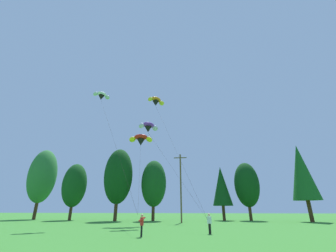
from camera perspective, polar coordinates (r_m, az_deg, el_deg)
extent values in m
cylinder|color=#472D19|center=(56.74, -31.58, -18.34)|extent=(0.66, 0.66, 3.73)
ellipsoid|color=#2D7033|center=(57.16, -30.21, -11.26)|extent=(5.82, 5.82, 11.68)
cylinder|color=#472D19|center=(49.63, -24.37, -20.11)|extent=(0.57, 0.57, 2.75)
ellipsoid|color=#144719|center=(49.84, -23.44, -14.09)|extent=(4.76, 4.76, 8.60)
cylinder|color=#472D19|center=(43.60, -13.67, -21.01)|extent=(0.63, 0.63, 3.34)
ellipsoid|color=#0F3D14|center=(44.01, -12.95, -12.66)|extent=(5.39, 5.39, 10.45)
cylinder|color=#472D19|center=(43.29, -3.96, -21.87)|extent=(0.58, 0.58, 2.79)
ellipsoid|color=#144719|center=(43.54, -3.78, -14.79)|extent=(4.81, 4.81, 8.75)
cylinder|color=#472D19|center=(45.68, 14.51, -21.37)|extent=(0.56, 0.56, 2.63)
cone|color=#0F3D14|center=(45.88, 13.92, -15.06)|extent=(3.83, 3.83, 7.49)
cylinder|color=#472D19|center=(47.08, 20.90, -20.61)|extent=(0.57, 0.57, 2.74)
ellipsoid|color=#0F3D14|center=(47.30, 20.06, -14.27)|extent=(4.75, 4.75, 8.58)
cylinder|color=#472D19|center=(46.29, 33.41, -18.22)|extent=(0.64, 0.64, 3.47)
cone|color=#19561E|center=(46.72, 31.77, -10.17)|extent=(4.53, 4.53, 9.87)
cylinder|color=brown|center=(37.56, 3.41, -15.72)|extent=(0.26, 0.26, 11.05)
cube|color=brown|center=(38.33, 3.25, -8.37)|extent=(2.20, 0.14, 0.14)
cylinder|color=black|center=(19.05, -6.98, -25.88)|extent=(0.17, 0.17, 0.84)
cylinder|color=black|center=(19.25, -7.06, -25.83)|extent=(0.17, 0.17, 0.84)
cube|color=red|center=(19.10, -6.92, -23.70)|extent=(0.36, 0.44, 0.60)
sphere|color=tan|center=(19.09, -6.86, -22.38)|extent=(0.22, 0.22, 0.22)
cylinder|color=red|center=(18.86, -6.80, -23.26)|extent=(0.52, 0.26, 0.35)
cylinder|color=red|center=(19.33, -6.99, -23.19)|extent=(0.52, 0.26, 0.35)
cylinder|color=black|center=(21.42, 11.13, -25.11)|extent=(0.17, 0.17, 0.84)
cylinder|color=black|center=(21.59, 10.83, -25.10)|extent=(0.17, 0.17, 0.84)
cube|color=white|center=(21.46, 10.84, -23.19)|extent=(0.38, 0.45, 0.60)
sphere|color=tan|center=(21.45, 10.75, -22.02)|extent=(0.22, 0.22, 0.22)
cylinder|color=white|center=(21.26, 11.18, -23.12)|extent=(0.22, 0.16, 0.57)
cylinder|color=white|center=(21.67, 10.49, -23.12)|extent=(0.22, 0.16, 0.57)
ellipsoid|color=red|center=(35.31, -7.16, -2.95)|extent=(2.32, 1.85, 1.01)
ellipsoid|color=yellow|center=(35.06, -4.99, -3.56)|extent=(1.42, 1.49, 1.22)
ellipsoid|color=yellow|center=(35.38, -9.36, -3.52)|extent=(1.19, 1.47, 1.22)
cone|color=black|center=(35.21, -7.19, -4.32)|extent=(1.35, 1.35, 1.04)
cylinder|color=black|center=(26.78, -7.48, -11.13)|extent=(3.58, 14.29, 9.97)
ellipsoid|color=purple|center=(33.06, -5.17, 0.27)|extent=(2.13, 1.97, 1.02)
ellipsoid|color=silver|center=(33.39, -3.40, -0.59)|extent=(1.26, 1.24, 1.15)
ellipsoid|color=silver|center=(32.54, -7.02, 0.09)|extent=(1.19, 1.29, 1.15)
cone|color=black|center=(32.90, -5.28, -0.93)|extent=(1.43, 1.43, 0.88)
cylinder|color=black|center=(26.39, 0.56, -10.18)|extent=(7.63, 8.93, 11.71)
ellipsoid|color=white|center=(36.29, -17.09, 8.06)|extent=(1.80, 1.78, 0.82)
ellipsoid|color=silver|center=(36.44, -15.70, 7.28)|extent=(1.09, 1.09, 0.94)
ellipsoid|color=silver|center=(35.91, -18.59, 8.07)|extent=(1.09, 1.09, 0.94)
cone|color=black|center=(36.08, -17.24, 7.17)|extent=(1.24, 1.24, 0.75)
cylinder|color=black|center=(26.62, -14.22, -3.28)|extent=(9.40, 10.46, 16.56)
ellipsoid|color=orange|center=(43.10, -3.16, 7.02)|extent=(2.43, 2.43, 1.16)
ellipsoid|color=yellow|center=(43.63, -1.71, 6.06)|extent=(1.49, 1.44, 1.33)
ellipsoid|color=yellow|center=(42.25, -4.69, 7.09)|extent=(1.44, 1.49, 1.33)
cone|color=black|center=(42.80, -3.27, 5.98)|extent=(1.73, 1.73, 1.05)
cylinder|color=black|center=(30.91, 1.03, -4.10)|extent=(7.85, 16.25, 19.77)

